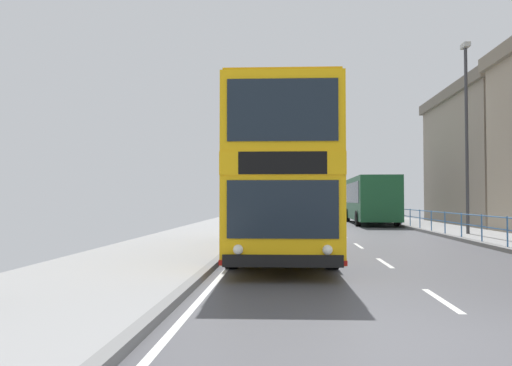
% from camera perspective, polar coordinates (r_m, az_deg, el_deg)
% --- Properties ---
extents(ground, '(15.80, 140.00, 0.20)m').
position_cam_1_polar(ground, '(6.28, 20.96, -16.62)').
color(ground, '#47474C').
extents(double_decker_bus_main, '(2.83, 10.22, 4.30)m').
position_cam_1_polar(double_decker_bus_main, '(14.81, 2.81, 0.47)').
color(double_decker_bus_main, '#F4B20F').
rests_on(double_decker_bus_main, ground).
extents(background_bus_far_lane, '(2.82, 10.27, 3.08)m').
position_cam_1_polar(background_bus_far_lane, '(34.72, 12.82, -1.76)').
color(background_bus_far_lane, '#19512D').
rests_on(background_bus_far_lane, ground).
extents(pedestrian_railing_far_kerb, '(0.05, 29.49, 0.97)m').
position_cam_1_polar(pedestrian_railing_far_kerb, '(19.75, 24.31, -4.17)').
color(pedestrian_railing_far_kerb, '#386BA8').
rests_on(pedestrian_railing_far_kerb, ground).
extents(street_lamp_far_side, '(0.28, 0.60, 8.46)m').
position_cam_1_polar(street_lamp_far_side, '(24.19, 22.85, 6.21)').
color(street_lamp_far_side, '#38383D').
rests_on(street_lamp_far_side, ground).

